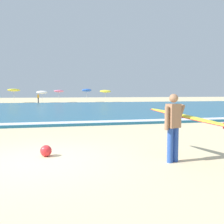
% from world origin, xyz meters
% --- Properties ---
extents(ground_plane, '(160.00, 160.00, 0.00)m').
position_xyz_m(ground_plane, '(0.00, 0.00, 0.00)').
color(ground_plane, beige).
extents(sea, '(120.00, 28.00, 0.14)m').
position_xyz_m(sea, '(0.00, 20.36, 0.07)').
color(sea, '#1E6084').
rests_on(sea, ground).
extents(surf_foam, '(120.00, 0.98, 0.01)m').
position_xyz_m(surf_foam, '(0.00, 6.96, 0.15)').
color(surf_foam, white).
rests_on(surf_foam, sea).
extents(surfer_with_board, '(1.35, 2.82, 1.73)m').
position_xyz_m(surfer_with_board, '(3.53, -0.78, 1.03)').
color(surfer_with_board, '#284CA3').
rests_on(surfer_with_board, ground).
extents(beach_umbrella_1, '(2.07, 2.10, 2.45)m').
position_xyz_m(beach_umbrella_1, '(-6.29, 38.32, 2.15)').
color(beach_umbrella_1, beige).
rests_on(beach_umbrella_1, ground).
extents(beach_umbrella_2, '(1.88, 1.90, 2.08)m').
position_xyz_m(beach_umbrella_2, '(-1.66, 37.60, 1.78)').
color(beach_umbrella_2, beige).
rests_on(beach_umbrella_2, ground).
extents(beach_umbrella_3, '(1.78, 1.80, 2.25)m').
position_xyz_m(beach_umbrella_3, '(1.19, 38.81, 1.98)').
color(beach_umbrella_3, beige).
rests_on(beach_umbrella_3, ground).
extents(beach_umbrella_4, '(1.81, 1.84, 2.47)m').
position_xyz_m(beach_umbrella_4, '(6.16, 38.67, 2.13)').
color(beach_umbrella_4, beige).
rests_on(beach_umbrella_4, ground).
extents(beach_umbrella_5, '(2.04, 2.07, 2.28)m').
position_xyz_m(beach_umbrella_5, '(9.38, 37.58, 1.96)').
color(beach_umbrella_5, beige).
rests_on(beach_umbrella_5, ground).
extents(beachgoer_near_row_left, '(0.32, 0.20, 1.58)m').
position_xyz_m(beachgoer_near_row_left, '(-2.27, 37.24, 0.84)').
color(beachgoer_near_row_left, '#383842').
rests_on(beachgoer_near_row_left, ground).
extents(beach_ball, '(0.32, 0.32, 0.32)m').
position_xyz_m(beach_ball, '(0.16, 0.43, 0.16)').
color(beach_ball, red).
rests_on(beach_ball, ground).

